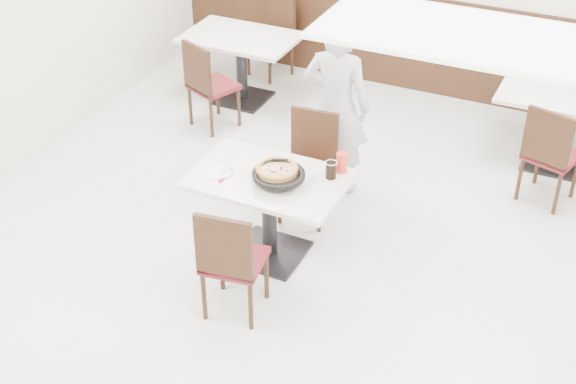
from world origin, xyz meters
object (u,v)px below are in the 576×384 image
at_px(bg_chair_left_near, 213,84).
at_px(bg_chair_right_near, 553,153).
at_px(pizza, 277,171).
at_px(main_table, 269,217).
at_px(bg_table_right, 560,129).
at_px(diner_person, 336,107).
at_px(bg_chair_left_far, 270,37).
at_px(bg_chair_right_far, 575,91).
at_px(pizza_pan, 279,178).
at_px(red_cup, 342,162).
at_px(bg_table_left, 242,68).
at_px(side_plate, 220,172).
at_px(cola_glass, 331,170).
at_px(chair_near, 234,258).
at_px(chair_far, 307,170).

xyz_separation_m(bg_chair_left_near, bg_chair_right_near, (3.39, 0.07, 0.00)).
distance_m(pizza, bg_chair_right_near, 2.57).
relative_size(main_table, bg_table_right, 1.00).
height_order(diner_person, bg_chair_left_far, diner_person).
xyz_separation_m(pizza, bg_chair_right_far, (1.81, 3.12, -0.34)).
xyz_separation_m(pizza_pan, bg_chair_right_near, (1.78, 1.85, -0.32)).
distance_m(red_cup, bg_chair_right_far, 3.17).
bearing_deg(bg_table_right, bg_chair_left_near, -167.83).
distance_m(pizza, bg_table_left, 2.88).
bearing_deg(bg_table_left, diner_person, -37.28).
xyz_separation_m(pizza_pan, side_plate, (-0.47, -0.08, -0.03)).
distance_m(pizza_pan, pizza, 0.08).
bearing_deg(pizza_pan, cola_glass, 35.42).
height_order(pizza, bg_table_right, pizza).
bearing_deg(diner_person, bg_chair_right_near, -166.37).
bearing_deg(red_cup, main_table, -146.15).
relative_size(bg_table_right, bg_chair_right_far, 1.26).
distance_m(chair_near, side_plate, 0.78).
bearing_deg(bg_chair_right_far, bg_chair_left_near, 0.82).
xyz_separation_m(main_table, pizza_pan, (0.10, -0.04, 0.42)).
relative_size(chair_far, bg_chair_left_far, 1.00).
height_order(main_table, pizza_pan, pizza_pan).
height_order(main_table, pizza, pizza).
bearing_deg(main_table, bg_chair_right_far, 59.29).
distance_m(chair_far, bg_chair_right_near, 2.18).
height_order(chair_near, bg_chair_right_far, same).
distance_m(diner_person, bg_chair_left_near, 1.71).
relative_size(side_plate, bg_chair_right_far, 0.21).
xyz_separation_m(chair_near, bg_table_right, (1.79, 3.16, -0.10)).
xyz_separation_m(cola_glass, bg_chair_left_far, (-1.96, 2.90, -0.34)).
bearing_deg(bg_chair_right_near, chair_near, -110.22).
relative_size(chair_far, diner_person, 0.57).
xyz_separation_m(diner_person, bg_chair_left_near, (-1.58, 0.57, -0.35)).
xyz_separation_m(pizza, diner_person, (0.02, 1.15, 0.02)).
distance_m(red_cup, bg_chair_right_near, 2.08).
height_order(side_plate, red_cup, red_cup).
bearing_deg(cola_glass, bg_chair_left_far, 124.09).
distance_m(bg_chair_left_far, bg_chair_right_near, 3.65).
height_order(bg_chair_left_far, bg_chair_right_far, same).
bearing_deg(bg_table_right, diner_person, -143.98).
xyz_separation_m(bg_table_left, bg_chair_left_far, (-0.00, 0.71, 0.10)).
height_order(side_plate, bg_chair_right_far, bg_chair_right_far).
bearing_deg(main_table, bg_table_right, 53.07).
bearing_deg(side_plate, pizza_pan, 9.07).
relative_size(side_plate, bg_chair_left_far, 0.21).
distance_m(cola_glass, bg_table_left, 2.98).
bearing_deg(bg_table_right, cola_glass, -122.00).
height_order(red_cup, bg_table_right, red_cup).
bearing_deg(pizza_pan, diner_person, 91.25).
distance_m(cola_glass, bg_chair_left_far, 3.52).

